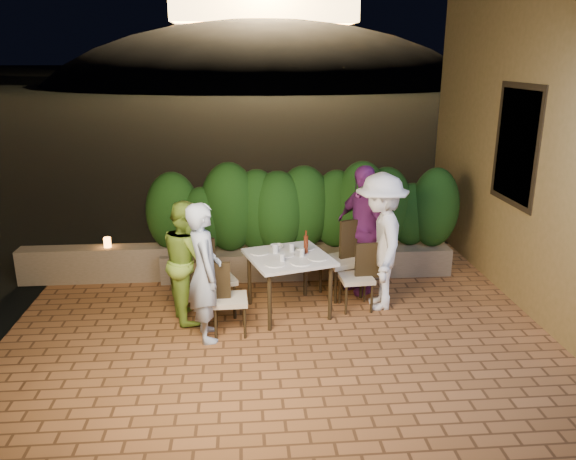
{
  "coord_description": "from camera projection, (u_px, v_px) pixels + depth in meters",
  "views": [
    {
      "loc": [
        -0.71,
        -5.41,
        3.1
      ],
      "look_at": [
        -0.17,
        1.14,
        1.05
      ],
      "focal_mm": 35.0,
      "sensor_mm": 36.0,
      "label": 1
    }
  ],
  "objects": [
    {
      "name": "ground",
      "position": [
        312.0,
        354.0,
        6.13
      ],
      "size": [
        400.0,
        400.0,
        0.0
      ],
      "primitive_type": "plane",
      "color": "black",
      "rests_on": "ground"
    },
    {
      "name": "terrace_floor",
      "position": [
        307.0,
        337.0,
        6.62
      ],
      "size": [
        7.0,
        6.0,
        0.15
      ],
      "primitive_type": "cube",
      "color": "brown",
      "rests_on": "ground"
    },
    {
      "name": "building_wall",
      "position": [
        561.0,
        102.0,
        7.56
      ],
      "size": [
        1.6,
        5.0,
        5.0
      ],
      "primitive_type": "cube",
      "color": "olive",
      "rests_on": "ground"
    },
    {
      "name": "window_pane",
      "position": [
        519.0,
        145.0,
        7.17
      ],
      "size": [
        0.08,
        1.0,
        1.4
      ],
      "primitive_type": "cube",
      "color": "black",
      "rests_on": "building_wall"
    },
    {
      "name": "window_frame",
      "position": [
        518.0,
        145.0,
        7.17
      ],
      "size": [
        0.06,
        1.15,
        1.55
      ],
      "primitive_type": "cube",
      "color": "black",
      "rests_on": "building_wall"
    },
    {
      "name": "planter",
      "position": [
        307.0,
        261.0,
        8.27
      ],
      "size": [
        4.2,
        0.55,
        0.4
      ],
      "primitive_type": "cube",
      "color": "#7A684E",
      "rests_on": "ground"
    },
    {
      "name": "hedge",
      "position": [
        307.0,
        212.0,
        8.04
      ],
      "size": [
        4.0,
        0.7,
        1.1
      ],
      "primitive_type": null,
      "color": "#16390F",
      "rests_on": "planter"
    },
    {
      "name": "parapet",
      "position": [
        99.0,
        264.0,
        8.02
      ],
      "size": [
        2.2,
        0.3,
        0.5
      ],
      "primitive_type": "cube",
      "color": "#7A684E",
      "rests_on": "ground"
    },
    {
      "name": "hill",
      "position": [
        265.0,
        120.0,
        64.56
      ],
      "size": [
        52.0,
        40.0,
        22.0
      ],
      "primitive_type": "ellipsoid",
      "color": "black",
      "rests_on": "ground"
    },
    {
      "name": "dining_table",
      "position": [
        289.0,
        284.0,
        6.99
      ],
      "size": [
        1.17,
        1.17,
        0.75
      ],
      "primitive_type": null,
      "rotation": [
        0.0,
        0.0,
        0.29
      ],
      "color": "white",
      "rests_on": "ground"
    },
    {
      "name": "plate_nw",
      "position": [
        275.0,
        264.0,
        6.59
      ],
      "size": [
        0.24,
        0.24,
        0.01
      ],
      "primitive_type": "cylinder",
      "color": "white",
      "rests_on": "dining_table"
    },
    {
      "name": "plate_sw",
      "position": [
        259.0,
        252.0,
        6.97
      ],
      "size": [
        0.23,
        0.23,
        0.01
      ],
      "primitive_type": "cylinder",
      "color": "white",
      "rests_on": "dining_table"
    },
    {
      "name": "plate_ne",
      "position": [
        318.0,
        258.0,
        6.79
      ],
      "size": [
        0.24,
        0.24,
        0.01
      ],
      "primitive_type": "cylinder",
      "color": "white",
      "rests_on": "dining_table"
    },
    {
      "name": "plate_se",
      "position": [
        305.0,
        248.0,
        7.14
      ],
      "size": [
        0.24,
        0.24,
        0.01
      ],
      "primitive_type": "cylinder",
      "color": "white",
      "rests_on": "dining_table"
    },
    {
      "name": "plate_centre",
      "position": [
        287.0,
        255.0,
        6.9
      ],
      "size": [
        0.2,
        0.2,
        0.01
      ],
      "primitive_type": "cylinder",
      "color": "white",
      "rests_on": "dining_table"
    },
    {
      "name": "plate_front",
      "position": [
        301.0,
        263.0,
        6.63
      ],
      "size": [
        0.24,
        0.24,
        0.01
      ],
      "primitive_type": "cylinder",
      "color": "white",
      "rests_on": "dining_table"
    },
    {
      "name": "glass_nw",
      "position": [
        282.0,
        258.0,
        6.66
      ],
      "size": [
        0.06,
        0.06,
        0.1
      ],
      "primitive_type": "cylinder",
      "color": "silver",
      "rests_on": "dining_table"
    },
    {
      "name": "glass_sw",
      "position": [
        275.0,
        248.0,
        6.96
      ],
      "size": [
        0.07,
        0.07,
        0.12
      ],
      "primitive_type": "cylinder",
      "color": "silver",
      "rests_on": "dining_table"
    },
    {
      "name": "glass_ne",
      "position": [
        302.0,
        252.0,
        6.83
      ],
      "size": [
        0.06,
        0.06,
        0.11
      ],
      "primitive_type": "cylinder",
      "color": "silver",
      "rests_on": "dining_table"
    },
    {
      "name": "glass_se",
      "position": [
        292.0,
        248.0,
        7.01
      ],
      "size": [
        0.06,
        0.06,
        0.11
      ],
      "primitive_type": "cylinder",
      "color": "silver",
      "rests_on": "dining_table"
    },
    {
      "name": "beer_bottle",
      "position": [
        306.0,
        242.0,
        6.93
      ],
      "size": [
        0.06,
        0.06,
        0.29
      ],
      "primitive_type": null,
      "color": "#531D0D",
      "rests_on": "dining_table"
    },
    {
      "name": "bowl",
      "position": [
        277.0,
        246.0,
        7.15
      ],
      "size": [
        0.2,
        0.2,
        0.04
      ],
      "primitive_type": "imported",
      "rotation": [
        0.0,
        0.0,
        0.26
      ],
      "color": "white",
      "rests_on": "dining_table"
    },
    {
      "name": "chair_left_front",
      "position": [
        229.0,
        298.0,
        6.44
      ],
      "size": [
        0.42,
        0.42,
        0.87
      ],
      "primitive_type": null,
      "rotation": [
        0.0,
        0.0,
        0.03
      ],
      "color": "black",
      "rests_on": "ground"
    },
    {
      "name": "chair_left_back",
      "position": [
        214.0,
        277.0,
        6.86
      ],
      "size": [
        0.6,
        0.6,
        1.01
      ],
      "primitive_type": null,
      "rotation": [
        0.0,
        0.0,
        0.34
      ],
      "color": "black",
      "rests_on": "ground"
    },
    {
      "name": "chair_right_front",
      "position": [
        356.0,
        276.0,
        7.07
      ],
      "size": [
        0.43,
        0.43,
        0.87
      ],
      "primitive_type": null,
      "rotation": [
        0.0,
        0.0,
        3.21
      ],
      "color": "black",
      "rests_on": "ground"
    },
    {
      "name": "chair_right_back",
      "position": [
        341.0,
        259.0,
        7.43
      ],
      "size": [
        0.63,
        0.63,
        1.04
      ],
      "primitive_type": null,
      "rotation": [
        0.0,
        0.0,
        3.52
      ],
      "color": "black",
      "rests_on": "ground"
    },
    {
      "name": "diner_blue",
      "position": [
        205.0,
        272.0,
        6.22
      ],
      "size": [
        0.5,
        0.65,
        1.6
      ],
      "primitive_type": "imported",
      "rotation": [
        0.0,
        0.0,
        1.79
      ],
      "color": "#A8BBD8",
      "rests_on": "ground"
    },
    {
      "name": "diner_green",
      "position": [
        188.0,
        261.0,
        6.74
      ],
      "size": [
        0.75,
        0.85,
        1.48
      ],
      "primitive_type": "imported",
      "rotation": [
        0.0,
        0.0,
        1.87
      ],
      "color": "#86B338",
      "rests_on": "ground"
    },
    {
      "name": "diner_white",
      "position": [
        380.0,
        242.0,
        7.0
      ],
      "size": [
        0.74,
        1.18,
        1.74
      ],
      "primitive_type": "imported",
      "rotation": [
        0.0,
        0.0,
        -1.66
      ],
      "color": "white",
      "rests_on": "ground"
    },
    {
      "name": "diner_purple",
      "position": [
        363.0,
        229.0,
        7.51
      ],
      "size": [
        0.84,
        1.1,
        1.74
      ],
      "primitive_type": "imported",
      "rotation": [
        0.0,
        0.0,
        -1.1
      ],
      "color": "#7C2A80",
      "rests_on": "ground"
    },
    {
      "name": "parapet_lamp",
      "position": [
        107.0,
        242.0,
        7.94
      ],
      "size": [
        0.1,
        0.1,
        0.14
      ],
      "primitive_type": "cylinder",
      "color": "orange",
      "rests_on": "parapet"
    }
  ]
}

